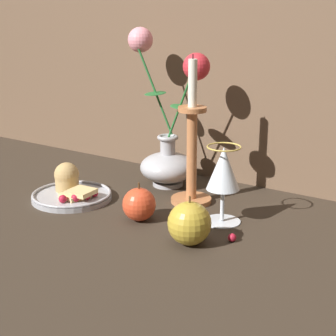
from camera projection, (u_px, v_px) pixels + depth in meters
ground_plane at (149, 215)px, 1.15m from camera, size 2.40×2.40×0.00m
vase at (168, 139)px, 1.30m from camera, size 0.22×0.13×0.36m
plate_with_pastries at (70, 190)px, 1.24m from camera, size 0.17×0.17×0.07m
wine_glass at (223, 172)px, 1.08m from camera, size 0.07×0.07×0.16m
candlestick at (192, 154)px, 1.19m from camera, size 0.09×0.09×0.32m
apple_beside_vase at (139, 204)px, 1.11m from camera, size 0.07×0.07×0.08m
apple_near_glass at (189, 223)px, 1.00m from camera, size 0.08×0.08×0.09m
berry_near_plate at (192, 222)px, 1.09m from camera, size 0.01×0.01×0.01m
berry_front_center at (232, 238)px, 1.02m from camera, size 0.02×0.02×0.02m
berry_by_glass_stem at (127, 204)px, 1.19m from camera, size 0.02×0.02×0.02m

